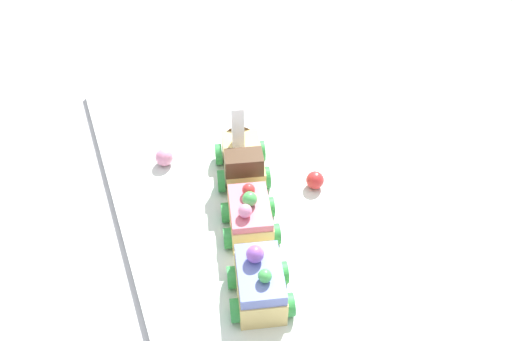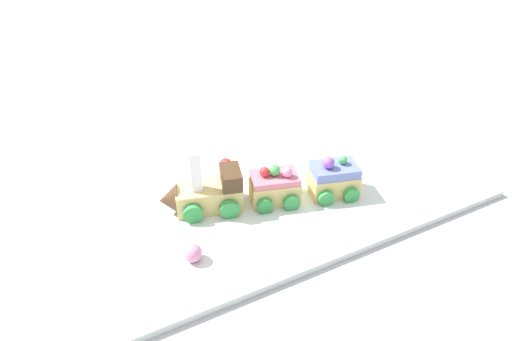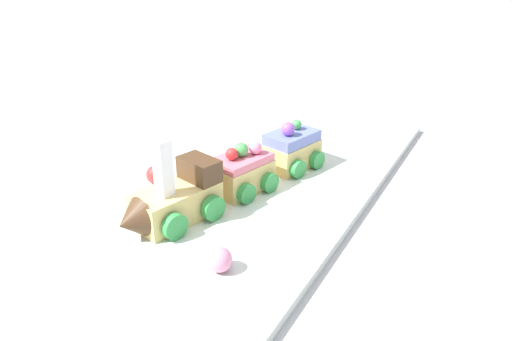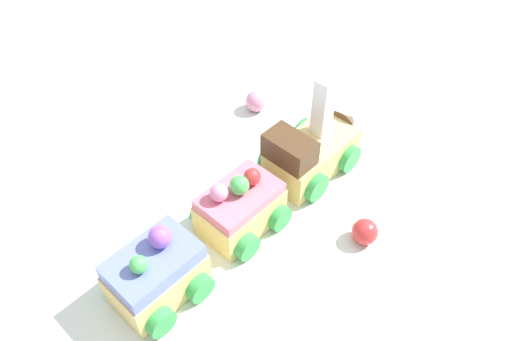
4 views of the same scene
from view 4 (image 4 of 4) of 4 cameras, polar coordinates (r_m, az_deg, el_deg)
ground_plane at (r=0.51m, az=2.10°, el=-6.99°), size 10.00×10.00×0.00m
display_board at (r=0.50m, az=2.12°, el=-6.58°), size 0.77×0.37×0.01m
cake_train_locomotive at (r=0.54m, az=6.78°, el=2.71°), size 0.14×0.09×0.11m
cake_car_strawberry at (r=0.48m, az=-1.85°, el=-4.34°), size 0.09×0.09×0.07m
cake_car_blueberry at (r=0.44m, az=-11.33°, el=-11.58°), size 0.09×0.09×0.07m
gumball_pink at (r=0.62m, az=0.02°, el=7.94°), size 0.03×0.03×0.03m
gumball_red at (r=0.49m, az=12.34°, el=-6.84°), size 0.03×0.03×0.03m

